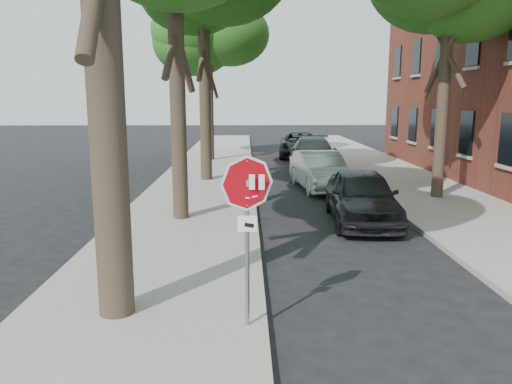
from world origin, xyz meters
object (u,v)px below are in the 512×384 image
(car_c, at_px, (313,154))
(car_d, at_px, (300,145))
(car_a, at_px, (362,196))
(car_b, at_px, (320,171))
(stop_sign, at_px, (247,208))
(tree_far, at_px, (208,29))

(car_c, distance_m, car_d, 5.74)
(car_a, relative_size, car_b, 1.00)
(stop_sign, relative_size, car_b, 0.58)
(car_b, xyz_separation_m, car_d, (0.43, 11.03, 0.01))
(tree_far, xyz_separation_m, car_d, (5.32, 2.03, -6.47))
(car_a, bearing_deg, stop_sign, -111.97)
(stop_sign, height_order, car_c, stop_sign)
(stop_sign, distance_m, tree_far, 21.88)
(stop_sign, distance_m, car_b, 12.53)
(car_b, bearing_deg, tree_far, 112.11)
(tree_far, relative_size, car_a, 2.07)
(car_b, xyz_separation_m, car_c, (0.43, 5.30, 0.06))
(stop_sign, height_order, car_d, stop_sign)
(tree_far, height_order, car_d, tree_far)
(stop_sign, xyz_separation_m, car_c, (3.30, 17.43, -1.15))
(car_a, bearing_deg, car_d, 93.74)
(car_c, xyz_separation_m, car_d, (0.00, 5.74, -0.06))
(stop_sign, relative_size, car_a, 0.58)
(car_b, bearing_deg, stop_sign, -109.70)
(stop_sign, distance_m, car_c, 17.78)
(car_b, relative_size, car_d, 0.84)
(tree_far, bearing_deg, stop_sign, -84.54)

